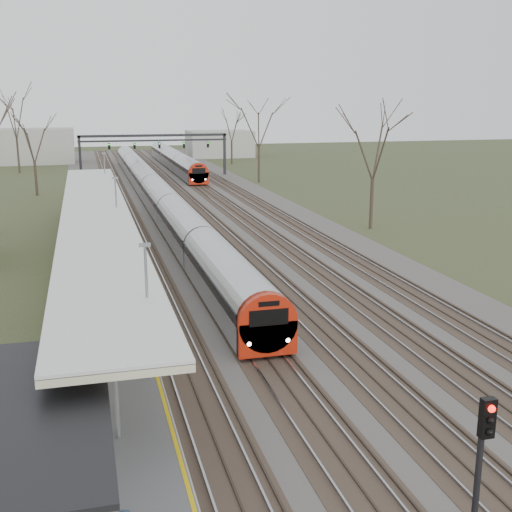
# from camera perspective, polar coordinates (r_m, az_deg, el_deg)

# --- Properties ---
(track_bed) EXTENTS (24.00, 160.00, 0.22)m
(track_bed) POSITION_cam_1_polar(r_m,az_deg,el_deg) (64.53, -6.02, 4.03)
(track_bed) COLOR #474442
(track_bed) RESTS_ON ground
(platform) EXTENTS (3.50, 69.00, 1.00)m
(platform) POSITION_cam_1_polar(r_m,az_deg,el_deg) (46.53, -13.96, 0.44)
(platform) COLOR #9E9B93
(platform) RESTS_ON ground
(canopy) EXTENTS (4.10, 50.00, 3.11)m
(canopy) POSITION_cam_1_polar(r_m,az_deg,el_deg) (41.43, -14.08, 3.67)
(canopy) COLOR slate
(canopy) RESTS_ON platform
(signal_gantry) EXTENTS (21.00, 0.59, 6.08)m
(signal_gantry) POSITION_cam_1_polar(r_m,az_deg,el_deg) (93.56, -9.04, 9.93)
(signal_gantry) COLOR black
(signal_gantry) RESTS_ON ground
(tree_east_far) EXTENTS (5.00, 5.00, 10.30)m
(tree_east_far) POSITION_cam_1_polar(r_m,az_deg,el_deg) (55.26, 10.45, 9.80)
(tree_east_far) COLOR #2D231C
(tree_east_far) RESTS_ON ground
(train_near) EXTENTS (2.62, 90.21, 3.05)m
(train_near) POSITION_cam_1_polar(r_m,az_deg,el_deg) (70.23, -9.12, 5.89)
(train_near) COLOR #B2B5BD
(train_near) RESTS_ON ground
(train_far) EXTENTS (2.62, 45.21, 3.05)m
(train_far) POSITION_cam_1_polar(r_m,az_deg,el_deg) (104.48, -7.26, 8.49)
(train_far) COLOR #B2B5BD
(train_far) RESTS_ON ground
(signal_post) EXTENTS (0.35, 0.45, 4.10)m
(signal_post) POSITION_cam_1_polar(r_m,az_deg,el_deg) (16.94, 19.46, -15.92)
(signal_post) COLOR black
(signal_post) RESTS_ON ground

